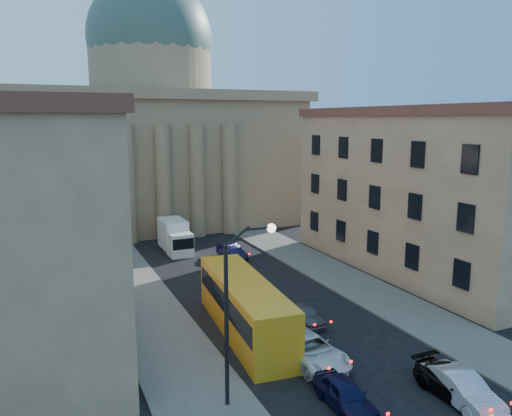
# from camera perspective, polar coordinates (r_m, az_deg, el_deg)

# --- Properties ---
(sidewalk_left) EXTENTS (5.00, 60.00, 0.15)m
(sidewalk_left) POSITION_cam_1_polar(r_m,az_deg,el_deg) (34.13, -11.04, -13.49)
(sidewalk_left) COLOR #53504C
(sidewalk_left) RESTS_ON ground
(sidewalk_right) EXTENTS (5.00, 60.00, 0.15)m
(sidewalk_right) POSITION_cam_1_polar(r_m,az_deg,el_deg) (40.99, 13.12, -9.46)
(sidewalk_right) COLOR #53504C
(sidewalk_right) RESTS_ON ground
(church) EXTENTS (68.02, 28.76, 36.60)m
(church) POSITION_cam_1_polar(r_m,az_deg,el_deg) (69.75, -11.56, 8.50)
(church) COLOR #7E684E
(church) RESTS_ON ground
(building_left) EXTENTS (11.60, 26.60, 14.70)m
(building_left) POSITION_cam_1_polar(r_m,az_deg,el_deg) (35.20, -26.58, -1.13)
(building_left) COLOR tan
(building_left) RESTS_ON ground
(building_right) EXTENTS (11.60, 26.60, 14.70)m
(building_right) POSITION_cam_1_polar(r_m,az_deg,el_deg) (47.64, 18.77, 2.10)
(building_right) COLOR tan
(building_right) RESTS_ON ground
(street_lamp) EXTENTS (2.62, 0.44, 8.83)m
(street_lamp) POSITION_cam_1_polar(r_m,az_deg,el_deg) (23.69, -2.19, -10.55)
(street_lamp) COLOR black
(street_lamp) RESTS_ON ground
(car_left_near) EXTENTS (1.80, 4.16, 1.40)m
(car_left_near) POSITION_cam_1_polar(r_m,az_deg,el_deg) (25.74, 10.13, -20.25)
(car_left_near) COLOR black
(car_left_near) RESTS_ON ground
(car_right_near) EXTENTS (2.13, 4.78, 1.52)m
(car_right_near) POSITION_cam_1_polar(r_m,az_deg,el_deg) (27.61, 22.48, -18.51)
(car_right_near) COLOR #B5B7BD
(car_right_near) RESTS_ON ground
(car_left_mid) EXTENTS (3.20, 5.95, 1.59)m
(car_left_mid) POSITION_cam_1_polar(r_m,az_deg,el_deg) (29.47, 6.03, -15.79)
(car_left_mid) COLOR white
(car_left_mid) RESTS_ON ground
(car_right_mid) EXTENTS (2.02, 4.92, 1.43)m
(car_right_mid) POSITION_cam_1_polar(r_m,az_deg,el_deg) (27.89, 22.07, -18.30)
(car_right_mid) COLOR black
(car_right_mid) RESTS_ON ground
(car_right_far) EXTENTS (1.54, 3.82, 1.30)m
(car_right_far) POSITION_cam_1_polar(r_m,az_deg,el_deg) (34.52, 5.63, -12.03)
(car_right_far) COLOR #515156
(car_right_far) RESTS_ON ground
(car_right_distant) EXTENTS (1.83, 4.51, 1.46)m
(car_right_distant) POSITION_cam_1_polar(r_m,az_deg,el_deg) (49.49, -2.81, -4.99)
(car_right_distant) COLOR black
(car_right_distant) RESTS_ON ground
(city_bus) EXTENTS (3.96, 12.71, 3.52)m
(city_bus) POSITION_cam_1_polar(r_m,az_deg,el_deg) (32.57, -1.34, -11.02)
(city_bus) COLOR orange
(city_bus) RESTS_ON ground
(box_truck) EXTENTS (2.39, 5.93, 3.25)m
(box_truck) POSITION_cam_1_polar(r_m,az_deg,el_deg) (52.56, -9.23, -3.30)
(box_truck) COLOR silver
(box_truck) RESTS_ON ground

